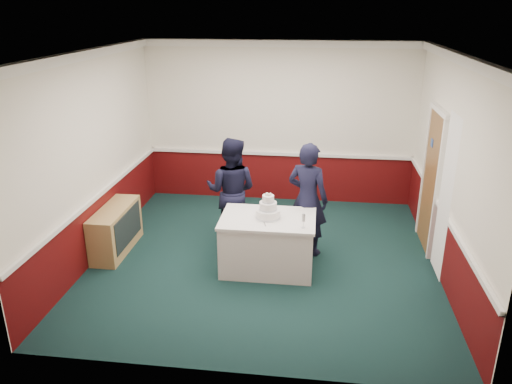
# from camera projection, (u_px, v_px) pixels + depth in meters

# --- Properties ---
(ground) EXTENTS (5.00, 5.00, 0.00)m
(ground) POSITION_uv_depth(u_px,v_px,m) (264.00, 258.00, 7.48)
(ground) COLOR #132F29
(ground) RESTS_ON ground
(room_shell) EXTENTS (5.00, 5.00, 3.00)m
(room_shell) POSITION_uv_depth(u_px,v_px,m) (274.00, 121.00, 7.34)
(room_shell) COLOR white
(room_shell) RESTS_ON ground
(sideboard) EXTENTS (0.41, 1.20, 0.70)m
(sideboard) POSITION_uv_depth(u_px,v_px,m) (116.00, 230.00, 7.61)
(sideboard) COLOR #A88851
(sideboard) RESTS_ON ground
(cake_table) EXTENTS (1.32, 0.92, 0.79)m
(cake_table) POSITION_uv_depth(u_px,v_px,m) (268.00, 243.00, 7.08)
(cake_table) COLOR white
(cake_table) RESTS_ON ground
(wedding_cake) EXTENTS (0.35, 0.35, 0.36)m
(wedding_cake) POSITION_uv_depth(u_px,v_px,m) (268.00, 210.00, 6.91)
(wedding_cake) COLOR white
(wedding_cake) RESTS_ON cake_table
(cake_knife) EXTENTS (0.08, 0.22, 0.00)m
(cake_knife) POSITION_uv_depth(u_px,v_px,m) (264.00, 223.00, 6.76)
(cake_knife) COLOR silver
(cake_knife) RESTS_ON cake_table
(champagne_flute) EXTENTS (0.05, 0.05, 0.21)m
(champagne_flute) POSITION_uv_depth(u_px,v_px,m) (304.00, 218.00, 6.58)
(champagne_flute) COLOR silver
(champagne_flute) RESTS_ON cake_table
(person_man) EXTENTS (0.90, 0.74, 1.70)m
(person_man) POSITION_uv_depth(u_px,v_px,m) (231.00, 191.00, 7.77)
(person_man) COLOR black
(person_man) RESTS_ON ground
(person_woman) EXTENTS (0.74, 0.62, 1.73)m
(person_woman) POSITION_uv_depth(u_px,v_px,m) (308.00, 199.00, 7.39)
(person_woman) COLOR black
(person_woman) RESTS_ON ground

